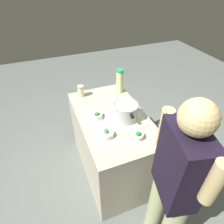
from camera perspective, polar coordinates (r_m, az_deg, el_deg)
ground_plane at (r=2.59m, az=-0.00°, el=-16.04°), size 8.00×8.00×0.00m
counter_slab at (r=2.26m, az=-0.00°, el=-9.63°), size 1.17×0.68×0.86m
dish_cloth at (r=1.92m, az=3.98°, el=-2.05°), size 0.35×0.35×0.01m
cooking_pot at (r=1.86m, az=4.10°, el=0.18°), size 0.31×0.24×0.17m
lemonade_pitcher at (r=2.27m, az=2.30°, el=9.15°), size 0.08×0.08×0.29m
mason_jar at (r=2.25m, az=-9.23°, el=6.13°), size 0.08×0.08×0.14m
broccoli_bowl_front at (r=1.73m, az=-1.55°, el=-6.40°), size 0.13×0.13×0.07m
broccoli_bowl_center at (r=1.93m, az=-4.56°, el=-1.00°), size 0.12×0.12×0.08m
broccoli_bowl_back at (r=1.73m, az=7.62°, el=-6.88°), size 0.11×0.11×0.08m
person_cook at (r=1.47m, az=17.72°, el=-20.49°), size 0.50×0.28×1.60m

